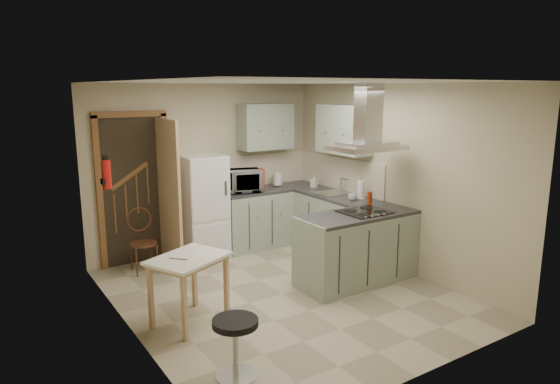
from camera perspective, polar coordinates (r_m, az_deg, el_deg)
floor at (r=6.13m, az=0.29°, el=-11.58°), size 4.20×4.20×0.00m
ceiling at (r=5.63m, az=0.31°, el=12.47°), size 4.20×4.20×0.00m
back_wall at (r=7.57m, az=-8.51°, el=2.66°), size 3.60×0.00×3.60m
left_wall at (r=5.02m, az=-17.14°, el=-2.39°), size 0.00×4.20×4.20m
right_wall at (r=6.89m, az=12.89°, el=1.61°), size 0.00×4.20×4.20m
doorway at (r=7.19m, az=-16.34°, el=0.22°), size 1.10×0.12×2.10m
fridge at (r=7.31m, az=-8.83°, el=-1.66°), size 0.60×0.60×1.50m
counter_back at (r=7.77m, az=-2.97°, el=-3.02°), size 1.08×0.60×0.90m
counter_right at (r=7.68m, az=5.02°, el=-3.21°), size 0.60×1.95×0.90m
splashback at (r=8.01m, az=-2.21°, el=2.57°), size 1.68×0.02×0.50m
wall_cabinet_back at (r=7.79m, az=-1.69°, el=7.49°), size 0.85×0.35×0.70m
wall_cabinet_right at (r=7.31m, az=7.33°, el=7.12°), size 0.35×0.90×0.70m
peninsula at (r=6.43m, az=8.88°, el=-6.31°), size 1.55×0.65×0.90m
hob at (r=6.37m, az=9.67°, el=-2.25°), size 0.58×0.50×0.01m
extractor_hood at (r=6.23m, az=9.93°, el=5.04°), size 0.90×0.55×0.10m
sink at (r=7.44m, az=5.91°, el=-0.12°), size 0.45×0.40×0.01m
fire_extinguisher at (r=5.84m, az=-19.21°, el=1.93°), size 0.10×0.10×0.32m
drop_leaf_table at (r=5.41m, az=-10.29°, el=-10.94°), size 0.94×0.85×0.72m
bentwood_chair at (r=6.96m, az=-15.34°, el=-5.70°), size 0.36×0.36×0.79m
stool at (r=4.47m, az=-5.09°, el=-17.30°), size 0.50×0.50×0.53m
microwave at (r=7.51m, az=-4.52°, el=1.27°), size 0.69×0.55×0.33m
kettle at (r=7.95m, az=-0.29°, el=1.49°), size 0.19×0.19×0.22m
cereal_box at (r=7.91m, az=-2.19°, el=1.65°), size 0.12×0.20×0.28m
soap_bottle at (r=7.87m, az=3.92°, el=1.25°), size 0.11×0.12×0.19m
paper_towel at (r=7.10m, az=9.26°, el=0.28°), size 0.14×0.14×0.27m
cup at (r=7.01m, az=8.30°, el=-0.57°), size 0.14×0.14×0.10m
red_bottle at (r=6.74m, az=10.19°, el=-0.75°), size 0.07×0.07×0.18m
book at (r=5.21m, az=-11.61°, el=-7.08°), size 0.25×0.26×0.09m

